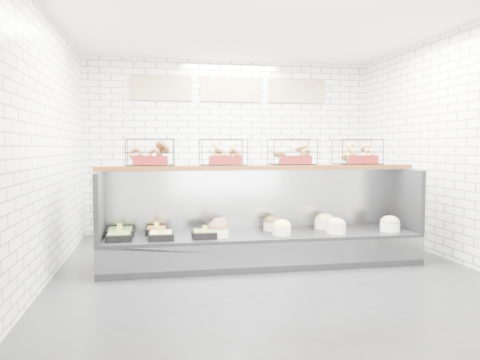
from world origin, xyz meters
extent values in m
plane|color=black|center=(0.00, 0.00, 0.00)|extent=(5.50, 5.50, 0.00)
cube|color=white|center=(0.00, 2.75, 1.50)|extent=(5.00, 0.02, 3.00)
cube|color=white|center=(-2.50, 0.00, 1.50)|extent=(0.02, 5.50, 3.00)
cube|color=white|center=(2.50, 0.00, 1.50)|extent=(0.02, 5.50, 3.00)
cube|color=white|center=(0.00, 0.00, 3.00)|extent=(5.00, 5.50, 0.02)
cube|color=tan|center=(-1.20, 2.72, 2.50)|extent=(1.05, 0.03, 0.42)
cube|color=tan|center=(0.00, 2.72, 2.50)|extent=(1.05, 0.03, 0.42)
cube|color=tan|center=(1.20, 2.72, 2.50)|extent=(1.05, 0.03, 0.42)
cube|color=black|center=(0.00, 0.30, 0.20)|extent=(4.00, 0.90, 0.40)
cube|color=#93969B|center=(0.00, -0.14, 0.22)|extent=(4.00, 0.03, 0.28)
cube|color=#93969B|center=(0.00, 0.71, 0.80)|extent=(4.00, 0.08, 0.80)
cube|color=black|center=(-1.97, 0.30, 0.80)|extent=(0.06, 0.90, 0.80)
cube|color=black|center=(1.97, 0.30, 0.80)|extent=(0.06, 0.90, 0.80)
cube|color=black|center=(-1.75, 0.13, 0.44)|extent=(0.29, 0.29, 0.08)
cube|color=#648744|center=(-1.75, 0.13, 0.48)|extent=(0.25, 0.25, 0.04)
cube|color=#CFD048|center=(-1.75, 0.03, 0.53)|extent=(0.06, 0.01, 0.08)
cube|color=black|center=(-1.75, 0.44, 0.44)|extent=(0.33, 0.33, 0.08)
cube|color=olive|center=(-1.75, 0.44, 0.48)|extent=(0.28, 0.28, 0.04)
cube|color=#CFD048|center=(-1.75, 0.33, 0.53)|extent=(0.06, 0.01, 0.08)
cube|color=black|center=(-1.26, 0.10, 0.44)|extent=(0.30, 0.30, 0.08)
cube|color=#E9C977|center=(-1.26, 0.10, 0.48)|extent=(0.25, 0.25, 0.04)
cube|color=#CFD048|center=(-1.26, 0.00, 0.53)|extent=(0.06, 0.01, 0.08)
cube|color=black|center=(-1.31, 0.46, 0.44)|extent=(0.27, 0.27, 0.08)
cube|color=orange|center=(-1.31, 0.46, 0.48)|extent=(0.23, 0.23, 0.04)
cube|color=#CFD048|center=(-1.31, 0.36, 0.53)|extent=(0.06, 0.01, 0.08)
cube|color=black|center=(-0.75, 0.11, 0.44)|extent=(0.28, 0.28, 0.08)
cube|color=olive|center=(-0.75, 0.11, 0.48)|extent=(0.24, 0.24, 0.04)
cube|color=#CFD048|center=(-0.75, 0.01, 0.53)|extent=(0.06, 0.01, 0.08)
cylinder|color=white|center=(-0.58, 0.13, 0.46)|extent=(0.26, 0.26, 0.11)
ellipsoid|color=brown|center=(-0.58, 0.13, 0.52)|extent=(0.26, 0.26, 0.18)
cylinder|color=white|center=(-0.51, 0.48, 0.46)|extent=(0.22, 0.22, 0.11)
ellipsoid|color=tan|center=(-0.51, 0.48, 0.52)|extent=(0.21, 0.21, 0.15)
cylinder|color=white|center=(0.22, 0.13, 0.46)|extent=(0.23, 0.23, 0.11)
ellipsoid|color=#FAF280|center=(0.22, 0.13, 0.52)|extent=(0.23, 0.23, 0.16)
cylinder|color=white|center=(0.19, 0.48, 0.46)|extent=(0.24, 0.24, 0.11)
ellipsoid|color=brown|center=(0.19, 0.48, 0.52)|extent=(0.24, 0.24, 0.17)
cylinder|color=white|center=(0.93, 0.11, 0.46)|extent=(0.25, 0.25, 0.11)
ellipsoid|color=tan|center=(0.93, 0.11, 0.52)|extent=(0.24, 0.24, 0.17)
cylinder|color=white|center=(0.91, 0.47, 0.46)|extent=(0.27, 0.27, 0.11)
ellipsoid|color=#DBC687|center=(0.91, 0.47, 0.52)|extent=(0.26, 0.26, 0.18)
cylinder|color=white|center=(1.68, 0.14, 0.46)|extent=(0.25, 0.25, 0.11)
ellipsoid|color=tan|center=(1.68, 0.14, 0.52)|extent=(0.25, 0.25, 0.17)
cube|color=#522911|center=(0.00, 0.52, 1.23)|extent=(4.10, 0.50, 0.06)
cube|color=black|center=(-1.38, 0.52, 1.43)|extent=(0.60, 0.38, 0.34)
cube|color=maroon|center=(-1.38, 0.32, 1.33)|extent=(0.42, 0.02, 0.11)
cube|color=black|center=(-0.46, 0.52, 1.43)|extent=(0.60, 0.38, 0.34)
cube|color=maroon|center=(-0.46, 0.32, 1.33)|extent=(0.42, 0.02, 0.11)
cube|color=black|center=(0.46, 0.52, 1.43)|extent=(0.60, 0.38, 0.34)
cube|color=maroon|center=(0.46, 0.32, 1.33)|extent=(0.42, 0.02, 0.11)
cube|color=black|center=(1.38, 0.52, 1.43)|extent=(0.60, 0.38, 0.34)
cube|color=maroon|center=(1.38, 0.32, 1.33)|extent=(0.42, 0.02, 0.11)
cube|color=#93969B|center=(0.00, 2.43, 0.45)|extent=(4.00, 0.60, 0.90)
cube|color=black|center=(-1.63, 2.43, 1.02)|extent=(0.40, 0.30, 0.24)
cube|color=silver|center=(-0.67, 2.44, 0.99)|extent=(0.35, 0.28, 0.18)
cylinder|color=#C23830|center=(0.75, 2.51, 1.01)|extent=(0.09, 0.09, 0.22)
cube|color=black|center=(1.06, 2.40, 1.05)|extent=(0.30, 0.30, 0.30)
camera|label=1|loc=(-1.32, -5.44, 1.49)|focal=35.00mm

